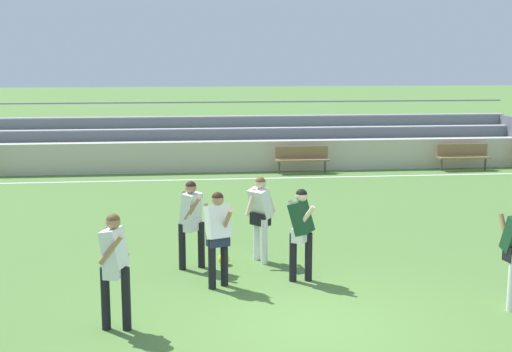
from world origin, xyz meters
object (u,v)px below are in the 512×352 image
object	(u,v)px
bench_near_wall_gap	(302,157)
player_white_wide_right	(218,231)
bleacher_stand	(203,138)
player_white_trailing_run	(260,212)
player_white_pressing_high	(191,217)
bench_near_bin	(463,154)
player_dark_challenging	(301,227)
player_white_overlapping	(114,261)
soccer_ball	(224,259)

from	to	relation	value
bench_near_wall_gap	player_white_wide_right	distance (m)	11.94
bleacher_stand	bench_near_wall_gap	distance (m)	4.20
bench_near_wall_gap	player_white_trailing_run	distance (m)	10.35
player_white_trailing_run	player_white_wide_right	distance (m)	1.66
bench_near_wall_gap	player_white_pressing_high	xyz separation A→B (m)	(-3.88, -10.30, 0.43)
bench_near_bin	player_dark_challenging	size ratio (longest dim) A/B	1.09
player_white_overlapping	player_white_trailing_run	bearing A→B (deg)	51.83
player_dark_challenging	bleacher_stand	bearing A→B (deg)	94.98
player_white_trailing_run	player_dark_challenging	distance (m)	1.35
player_white_wide_right	player_dark_challenging	xyz separation A→B (m)	(1.45, 0.18, -0.01)
bleacher_stand	player_white_trailing_run	bearing A→B (deg)	-87.10
bench_near_bin	player_white_overlapping	bearing A→B (deg)	-129.03
bleacher_stand	soccer_ball	distance (m)	12.86
player_white_trailing_run	player_white_overlapping	distance (m)	3.96
player_white_trailing_run	player_dark_challenging	world-z (taller)	player_white_trailing_run
player_dark_challenging	player_white_overlapping	world-z (taller)	player_white_overlapping
player_white_overlapping	bleacher_stand	bearing A→B (deg)	83.50
player_white_overlapping	player_dark_challenging	bearing A→B (deg)	32.03
bench_near_bin	player_white_overlapping	size ratio (longest dim) A/B	1.05
bench_near_wall_gap	bleacher_stand	bearing A→B (deg)	140.04
player_white_wide_right	player_white_overlapping	distance (m)	2.32
soccer_ball	bench_near_bin	bearing A→B (deg)	48.73
player_white_pressing_high	player_white_trailing_run	world-z (taller)	player_white_trailing_run
player_white_pressing_high	player_dark_challenging	size ratio (longest dim) A/B	1.00
player_dark_challenging	player_white_wide_right	bearing A→B (deg)	-172.93
bench_near_bin	player_white_trailing_run	xyz separation A→B (m)	(-8.19, -10.01, 0.44)
bench_near_wall_gap	soccer_ball	distance (m)	10.67
bench_near_bin	player_white_pressing_high	xyz separation A→B (m)	(-9.51, -10.30, 0.43)
bleacher_stand	bench_near_wall_gap	size ratio (longest dim) A/B	13.28
player_white_trailing_run	player_dark_challenging	xyz separation A→B (m)	(0.57, -1.23, -0.01)
bleacher_stand	bench_near_bin	distance (m)	9.25
bench_near_bin	soccer_ball	size ratio (longest dim) A/B	8.18
bench_near_bin	player_white_pressing_high	bearing A→B (deg)	-132.70
bleacher_stand	player_white_wide_right	distance (m)	14.11
bench_near_wall_gap	player_white_trailing_run	bearing A→B (deg)	-104.38
bleacher_stand	player_white_overlapping	world-z (taller)	bleacher_stand
player_dark_challenging	player_white_pressing_high	bearing A→B (deg)	153.48
bench_near_wall_gap	player_dark_challenging	world-z (taller)	player_dark_challenging
player_white_pressing_high	player_dark_challenging	world-z (taller)	player_white_pressing_high
player_white_overlapping	soccer_ball	distance (m)	3.57
bench_near_wall_gap	player_white_overlapping	distance (m)	14.06
bleacher_stand	bench_near_wall_gap	xyz separation A→B (m)	(3.21, -2.69, -0.36)
bench_near_bin	player_white_wide_right	bearing A→B (deg)	-128.48
soccer_ball	player_white_trailing_run	bearing A→B (deg)	10.63
player_white_wide_right	player_white_overlapping	world-z (taller)	player_white_overlapping
bleacher_stand	player_white_wide_right	bearing A→B (deg)	-90.97
soccer_ball	player_white_wide_right	bearing A→B (deg)	-97.72
player_white_pressing_high	player_white_wide_right	size ratio (longest dim) A/B	1.00
player_white_trailing_run	soccer_ball	xyz separation A→B (m)	(-0.71, -0.13, -0.87)
player_white_pressing_high	player_white_overlapping	xyz separation A→B (m)	(-1.14, -2.83, 0.05)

